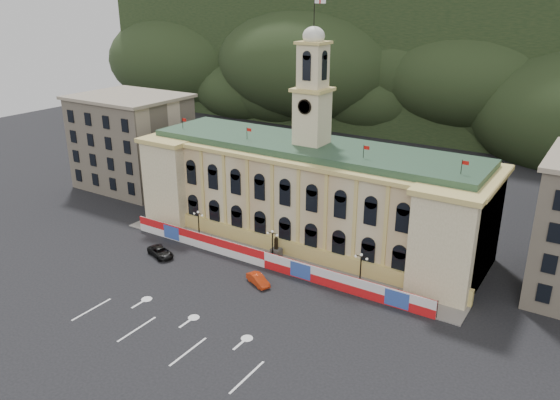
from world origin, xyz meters
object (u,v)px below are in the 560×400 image
Objects in this scene: red_sedan at (258,280)px; black_suv at (161,252)px; lamp_center at (272,243)px; statue at (276,252)px.

red_sedan is 17.26m from black_suv.
lamp_center is at bearing 41.01° from red_sedan.
statue is 0.84× the size of red_sedan.
lamp_center reaches higher than statue.
statue is at bearing 38.90° from red_sedan.
red_sedan is at bearing -68.76° from black_suv.
red_sedan is (1.96, -7.54, -0.50)m from statue.
black_suv reaches higher than red_sedan.
statue is 17.45m from black_suv.
lamp_center is 0.94× the size of black_suv.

